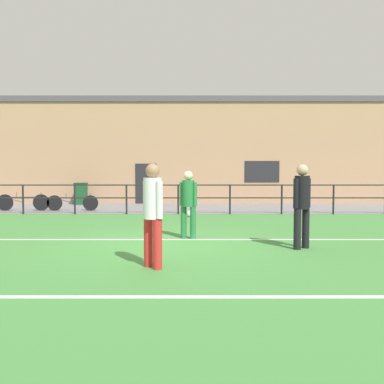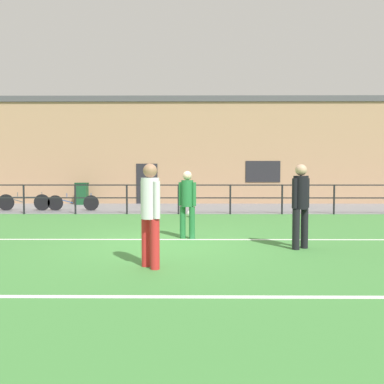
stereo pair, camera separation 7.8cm
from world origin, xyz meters
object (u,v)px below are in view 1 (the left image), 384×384
player_goalkeeper (302,201)px  bicycle_parked_1 (72,203)px  player_winger (188,200)px  trash_bin_0 (81,194)px  player_striker (153,209)px  soccer_ball_match (190,214)px  bicycle_parked_0 (23,202)px

player_goalkeeper → bicycle_parked_1: player_goalkeeper is taller
player_winger → trash_bin_0: player_winger is taller
player_striker → soccer_ball_match: size_ratio=7.31×
player_striker → bicycle_parked_1: size_ratio=0.79×
player_winger → soccer_ball_match: 4.59m
player_winger → bicycle_parked_0: (-7.00, 6.63, -0.54)m
player_striker → bicycle_parked_0: player_striker is taller
player_striker → bicycle_parked_0: (-6.45, 9.42, -0.59)m
player_winger → bicycle_parked_0: bearing=-22.5°
bicycle_parked_1 → trash_bin_0: size_ratio=1.95×
soccer_ball_match → trash_bin_0: (-5.53, 5.28, 0.46)m
player_winger → bicycle_parked_1: player_winger is taller
player_striker → player_winger: 2.84m
player_striker → player_winger: (0.55, 2.79, -0.05)m
bicycle_parked_0 → trash_bin_0: (1.48, 3.17, 0.20)m
player_goalkeeper → player_winger: (-2.35, 1.22, -0.07)m
player_striker → player_winger: bearing=126.4°
soccer_ball_match → bicycle_parked_0: bearing=163.3°
player_goalkeeper → bicycle_parked_0: 12.22m
player_goalkeeper → bicycle_parked_1: 10.72m
player_striker → bicycle_parked_0: bearing=172.0°
player_goalkeeper → trash_bin_0: bearing=-88.4°
player_goalkeeper → soccer_ball_match: size_ratio=7.45×
player_winger → bicycle_parked_0: player_winger is taller
player_goalkeeper → player_striker: 3.30m
player_goalkeeper → player_winger: size_ratio=1.08×
player_winger → trash_bin_0: (-5.52, 9.80, -0.34)m
bicycle_parked_0 → trash_bin_0: 3.50m
player_goalkeeper → trash_bin_0: (-7.87, 11.02, -0.41)m
player_striker → bicycle_parked_1: 10.40m
trash_bin_0 → bicycle_parked_0: bearing=-115.0°
bicycle_parked_1 → trash_bin_0: 3.23m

